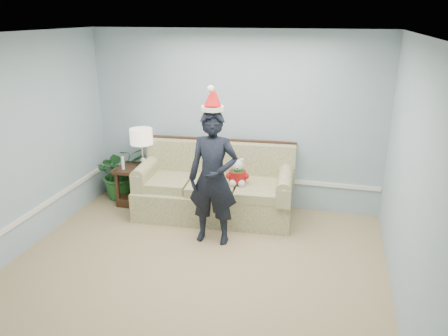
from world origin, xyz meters
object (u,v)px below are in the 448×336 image
side_table (138,189)px  table_lamp (141,138)px  sofa (215,190)px  man (213,178)px  houseplant (121,172)px  teddy_bear (237,175)px

side_table → table_lamp: (0.09, 0.04, 0.85)m
sofa → table_lamp: size_ratio=3.81×
side_table → man: (1.49, -0.87, 0.65)m
side_table → houseplant: bearing=155.7°
side_table → teddy_bear: 1.73m
sofa → man: (0.20, -0.82, 0.51)m
sofa → man: bearing=-80.1°
table_lamp → man: 1.68m
sofa → teddy_bear: bearing=-24.2°
table_lamp → teddy_bear: bearing=-8.1°
table_lamp → teddy_bear: size_ratio=1.55×
side_table → table_lamp: 0.85m
table_lamp → houseplant: table_lamp is taller
side_table → sofa: bearing=-2.1°
man → sofa: bearing=103.6°
sofa → table_lamp: 1.39m
houseplant → man: (1.87, -1.04, 0.45)m
side_table → houseplant: (-0.38, 0.17, 0.20)m
man → teddy_bear: size_ratio=4.46×
houseplant → teddy_bear: 2.08m
table_lamp → man: size_ratio=0.35×
table_lamp → houseplant: 0.81m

